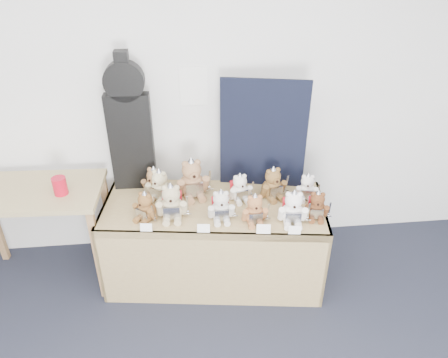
{
  "coord_description": "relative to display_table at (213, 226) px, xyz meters",
  "views": [
    {
      "loc": [
        0.15,
        -0.66,
        2.56
      ],
      "look_at": [
        0.42,
        1.9,
        0.97
      ],
      "focal_mm": 35.0,
      "sensor_mm": 36.0,
      "label": 1
    }
  ],
  "objects": [
    {
      "name": "room_shell",
      "position": [
        -0.09,
        0.56,
        0.9
      ],
      "size": [
        6.0,
        6.0,
        6.0
      ],
      "color": "white",
      "rests_on": "floor"
    },
    {
      "name": "display_table",
      "position": [
        0.0,
        0.0,
        0.0
      ],
      "size": [
        1.73,
        0.91,
        0.69
      ],
      "rotation": [
        0.0,
        0.0,
        -0.13
      ],
      "color": "#96794C",
      "rests_on": "floor"
    },
    {
      "name": "side_table",
      "position": [
        -1.31,
        0.18,
        0.17
      ],
      "size": [
        1.03,
        0.6,
        0.84
      ],
      "rotation": [
        0.0,
        0.0,
        -0.05
      ],
      "color": "#927D4F",
      "rests_on": "floor"
    },
    {
      "name": "guitar_case",
      "position": [
        -0.58,
        0.4,
        0.67
      ],
      "size": [
        0.33,
        0.1,
        1.07
      ],
      "rotation": [
        0.0,
        0.0,
        -0.03
      ],
      "color": "black",
      "rests_on": "display_table"
    },
    {
      "name": "navy_board",
      "position": [
        0.41,
        0.32,
        0.58
      ],
      "size": [
        0.64,
        0.15,
        0.87
      ],
      "primitive_type": "cube",
      "rotation": [
        0.0,
        0.0,
        -0.21
      ],
      "color": "black",
      "rests_on": "display_table"
    },
    {
      "name": "red_cup",
      "position": [
        -1.08,
        0.11,
        0.36
      ],
      "size": [
        0.1,
        0.1,
        0.13
      ],
      "primitive_type": "cylinder",
      "color": "red",
      "rests_on": "side_table"
    },
    {
      "name": "teddy_front_far_left",
      "position": [
        -0.48,
        -0.05,
        0.25
      ],
      "size": [
        0.2,
        0.2,
        0.24
      ],
      "rotation": [
        0.0,
        0.0,
        -0.62
      ],
      "color": "brown",
      "rests_on": "display_table"
    },
    {
      "name": "teddy_front_left",
      "position": [
        -0.3,
        -0.05,
        0.27
      ],
      "size": [
        0.25,
        0.21,
        0.3
      ],
      "rotation": [
        0.0,
        0.0,
        -0.03
      ],
      "color": "tan",
      "rests_on": "display_table"
    },
    {
      "name": "teddy_front_centre",
      "position": [
        0.05,
        -0.11,
        0.25
      ],
      "size": [
        0.21,
        0.18,
        0.26
      ],
      "rotation": [
        0.0,
        0.0,
        -0.0
      ],
      "color": "beige",
      "rests_on": "display_table"
    },
    {
      "name": "teddy_front_right",
      "position": [
        0.28,
        -0.17,
        0.25
      ],
      "size": [
        0.2,
        0.16,
        0.25
      ],
      "rotation": [
        0.0,
        0.0,
        0.02
      ],
      "color": "#A4683E",
      "rests_on": "display_table"
    },
    {
      "name": "teddy_front_far_right",
      "position": [
        0.54,
        -0.2,
        0.26
      ],
      "size": [
        0.23,
        0.21,
        0.28
      ],
      "rotation": [
        0.0,
        0.0,
        -0.15
      ],
      "color": "white",
      "rests_on": "display_table"
    },
    {
      "name": "teddy_front_end",
      "position": [
        0.72,
        -0.16,
        0.24
      ],
      "size": [
        0.2,
        0.18,
        0.24
      ],
      "rotation": [
        0.0,
        0.0,
        -0.22
      ],
      "color": "brown",
      "rests_on": "display_table"
    },
    {
      "name": "teddy_back_left",
      "position": [
        -0.39,
        0.2,
        0.26
      ],
      "size": [
        0.22,
        0.22,
        0.28
      ],
      "rotation": [
        0.0,
        0.0,
        -0.51
      ],
      "color": "beige",
      "rests_on": "display_table"
    },
    {
      "name": "teddy_back_centre_left",
      "position": [
        -0.14,
        0.21,
        0.29
      ],
      "size": [
        0.29,
        0.25,
        0.35
      ],
      "rotation": [
        0.0,
        0.0,
        0.19
      ],
      "color": "#A17550",
      "rests_on": "display_table"
    },
    {
      "name": "teddy_back_centre_right",
      "position": [
        0.21,
        0.12,
        0.25
      ],
      "size": [
        0.2,
        0.18,
        0.24
      ],
      "rotation": [
        0.0,
        0.0,
        0.21
      ],
      "color": "white",
      "rests_on": "display_table"
    },
    {
      "name": "teddy_back_right",
      "position": [
        0.46,
        0.13,
        0.26
      ],
      "size": [
        0.24,
        0.21,
        0.28
      ],
      "rotation": [
        0.0,
        0.0,
        0.3
      ],
      "color": "brown",
      "rests_on": "display_table"
    },
    {
      "name": "teddy_back_end",
      "position": [
        0.72,
        0.08,
        0.24
      ],
      "size": [
        0.19,
        0.17,
        0.23
      ],
      "rotation": [
        0.0,
        0.0,
        -0.22
      ],
      "color": "white",
      "rests_on": "display_table"
    },
    {
      "name": "teddy_back_far_left",
      "position": [
        -0.43,
        0.25,
        0.26
      ],
      "size": [
        0.21,
        0.22,
        0.27
      ],
      "rotation": [
        0.0,
        0.0,
        -0.55
      ],
      "color": "#946B45",
      "rests_on": "display_table"
    },
    {
      "name": "entry_card_a",
      "position": [
        -0.48,
        -0.2,
        0.18
      ],
      "size": [
        0.08,
        0.03,
        0.06
      ],
      "primitive_type": "cube",
      "rotation": [
        -0.24,
        0.0,
        -0.13
      ],
      "color": "white",
      "rests_on": "display_table"
    },
    {
      "name": "entry_card_b",
      "position": [
        -0.09,
        -0.25,
        0.18
      ],
      "size": [
        0.09,
        0.03,
        0.06
      ],
      "primitive_type": "cube",
      "rotation": [
        -0.24,
        0.0,
        -0.13
      ],
      "color": "white",
      "rests_on": "display_table"
    },
    {
      "name": "entry_card_c",
      "position": [
        0.32,
        -0.31,
        0.19
      ],
      "size": [
        0.1,
        0.03,
        0.07
      ],
      "primitive_type": "cube",
      "rotation": [
        -0.24,
        0.0,
        -0.13
      ],
      "color": "white",
      "rests_on": "display_table"
    },
    {
      "name": "entry_card_d",
      "position": [
        0.53,
        -0.33,
        0.18
      ],
      "size": [
        0.09,
        0.03,
        0.06
      ],
      "primitive_type": "cube",
      "rotation": [
        -0.24,
        0.0,
        -0.13
      ],
      "color": "white",
      "rests_on": "display_table"
    }
  ]
}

